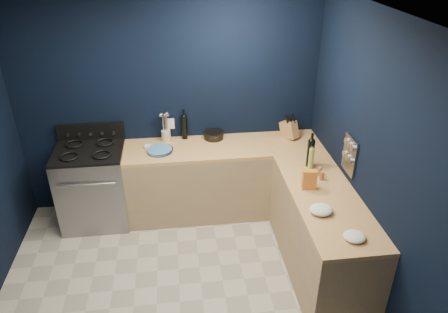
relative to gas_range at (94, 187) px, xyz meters
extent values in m
cube|color=#ACA796|center=(0.93, -1.42, -0.47)|extent=(3.50, 3.50, 0.02)
cube|color=silver|center=(0.93, -1.42, 2.15)|extent=(3.50, 3.50, 0.02)
cube|color=black|center=(0.93, 0.34, 0.84)|extent=(3.50, 0.02, 2.60)
cube|color=black|center=(2.69, -1.42, 0.84)|extent=(0.02, 3.50, 2.60)
cube|color=#A3845B|center=(1.53, 0.02, -0.03)|extent=(2.30, 0.63, 0.86)
cube|color=#9A6D3E|center=(1.53, 0.02, 0.42)|extent=(2.30, 0.63, 0.04)
cube|color=#A3845B|center=(2.37, -1.13, -0.03)|extent=(0.63, 1.67, 0.86)
cube|color=#9A6D3E|center=(2.37, -1.13, 0.42)|extent=(0.63, 1.67, 0.04)
cube|color=gray|center=(0.00, 0.00, 0.00)|extent=(0.76, 0.66, 0.92)
cube|color=black|center=(0.00, -0.32, -0.01)|extent=(0.59, 0.02, 0.42)
cube|color=black|center=(0.00, 0.00, 0.48)|extent=(0.76, 0.66, 0.03)
cube|color=black|center=(0.00, 0.30, 0.58)|extent=(0.76, 0.06, 0.20)
cube|color=gray|center=(2.67, -0.87, 0.72)|extent=(0.02, 0.28, 0.38)
cube|color=white|center=(0.93, 0.32, 0.62)|extent=(0.09, 0.02, 0.13)
cylinder|color=teal|center=(0.79, -0.04, 0.46)|extent=(0.37, 0.37, 0.04)
cylinder|color=white|center=(0.66, 0.06, 0.46)|extent=(0.11, 0.11, 0.03)
cylinder|color=beige|center=(0.87, 0.23, 0.51)|extent=(0.13, 0.13, 0.13)
cylinder|color=black|center=(1.09, 0.27, 0.58)|extent=(0.09, 0.09, 0.29)
cylinder|color=black|center=(1.44, 0.22, 0.48)|extent=(0.27, 0.27, 0.09)
cube|color=#9A6C3C|center=(2.34, 0.13, 0.54)|extent=(0.23, 0.27, 0.26)
cylinder|color=black|center=(2.38, -0.55, 0.59)|extent=(0.10, 0.10, 0.30)
cylinder|color=#90A43B|center=(2.37, -0.61, 0.56)|extent=(0.06, 0.06, 0.24)
cylinder|color=olive|center=(2.42, -0.75, 0.49)|extent=(0.05, 0.05, 0.09)
cylinder|color=olive|center=(2.42, -0.84, 0.48)|extent=(0.05, 0.05, 0.09)
cube|color=red|center=(2.24, -0.98, 0.54)|extent=(0.14, 0.08, 0.20)
ellipsoid|color=white|center=(2.23, -1.38, 0.48)|extent=(0.26, 0.24, 0.07)
ellipsoid|color=white|center=(2.39, -1.76, 0.47)|extent=(0.22, 0.21, 0.06)
camera|label=1|loc=(1.00, -4.28, 2.69)|focal=33.60mm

